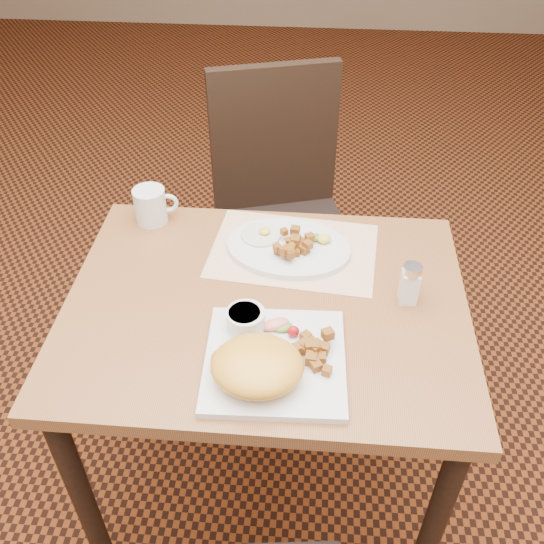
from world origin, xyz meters
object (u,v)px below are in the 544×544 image
(plate_oval, at_px, (288,248))
(salt_shaker, at_px, (410,283))
(chair_far, at_px, (281,204))
(plate_square, at_px, (275,361))
(table, at_px, (266,335))
(coffee_mug, at_px, (151,205))

(plate_oval, xyz_separation_m, salt_shaker, (0.28, -0.15, 0.04))
(chair_far, distance_m, plate_square, 0.90)
(plate_oval, bearing_deg, salt_shaker, -29.15)
(chair_far, relative_size, salt_shaker, 9.70)
(table, relative_size, salt_shaker, 9.00)
(plate_square, xyz_separation_m, salt_shaker, (0.28, 0.21, 0.04))
(chair_far, distance_m, coffee_mug, 0.57)
(plate_square, bearing_deg, chair_far, 93.21)
(chair_far, height_order, plate_square, chair_far)
(salt_shaker, bearing_deg, plate_oval, 150.85)
(table, height_order, plate_square, plate_square)
(salt_shaker, bearing_deg, table, -174.41)
(plate_oval, xyz_separation_m, coffee_mug, (-0.36, 0.10, 0.04))
(chair_far, xyz_separation_m, plate_square, (0.05, -0.87, 0.22))
(plate_oval, height_order, salt_shaker, salt_shaker)
(plate_square, height_order, plate_oval, plate_oval)
(coffee_mug, bearing_deg, plate_square, -52.41)
(table, distance_m, salt_shaker, 0.35)
(plate_oval, bearing_deg, plate_square, -90.67)
(table, relative_size, plate_square, 3.21)
(chair_far, height_order, salt_shaker, chair_far)
(chair_far, relative_size, coffee_mug, 8.59)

